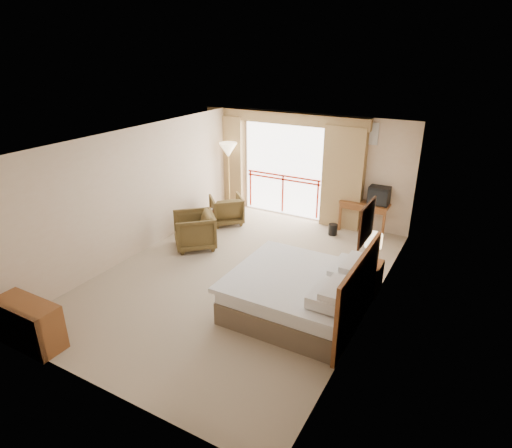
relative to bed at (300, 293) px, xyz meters
The scene contains 29 objects.
floor 1.66m from the bed, 158.15° to the left, with size 7.00×7.00×0.00m, color gray.
ceiling 2.83m from the bed, 158.15° to the left, with size 7.00×7.00×0.00m, color white.
wall_back 4.47m from the bed, 110.05° to the left, with size 5.00×5.00×0.00m, color beige.
wall_front 3.41m from the bed, 117.29° to the right, with size 5.00×5.00×0.00m, color beige.
wall_left 4.16m from the bed, behind, with size 7.00×7.00×0.00m, color beige.
wall_right 1.52m from the bed, 30.87° to the left, with size 7.00×7.00×0.00m, color beige.
balcony_door 4.75m from the bed, 119.37° to the left, with size 2.40×2.40×0.00m, color white.
balcony_railing 4.68m from the bed, 119.49° to the left, with size 2.09×0.03×1.02m.
curtain_left 5.65m from the bed, 134.97° to the left, with size 1.00×0.26×2.50m, color olive.
curtain_right 4.10m from the bed, 99.29° to the left, with size 1.00×0.26×2.50m, color olive.
valance 5.08m from the bed, 119.98° to the left, with size 4.40×0.22×0.28m, color olive.
hvac_vent 4.53m from the bed, 92.76° to the left, with size 0.50×0.04×0.50m, color silver.
bed is the anchor object (origin of this frame).
headboard 1.00m from the bed, ahead, with size 0.06×2.10×1.30m, color brown.
framed_art 1.77m from the bed, ahead, with size 0.04×0.72×0.60m.
nightstand 1.48m from the bed, 55.87° to the left, with size 0.41×0.49×0.59m, color brown.
table_lamp 1.64m from the bed, 56.93° to the left, with size 0.30×0.30×0.53m.
phone 1.35m from the bed, 54.01° to the left, with size 0.20×0.15×0.09m, color black.
desk 4.00m from the bed, 90.61° to the left, with size 1.15×0.55×0.75m.
tv 3.99m from the bed, 86.26° to the left, with size 0.47×0.38×0.43m.
coffee_maker 4.00m from the bed, 95.69° to the left, with size 0.13×0.13×0.28m, color black.
cup 3.92m from the bed, 93.57° to the left, with size 0.07×0.07×0.09m, color white.
wastebasket 3.43m from the bed, 100.32° to the left, with size 0.21×0.21×0.27m, color black.
armchair_far 4.27m from the bed, 139.63° to the left, with size 0.76×0.79×0.72m, color #45351A.
armchair_near 3.34m from the bed, 158.68° to the left, with size 0.86×0.88×0.80m, color #45351A.
side_table 4.09m from the bed, 148.14° to the left, with size 0.44×0.44×0.48m.
book 4.09m from the bed, 148.14° to the left, with size 0.18×0.24×0.02m, color white.
floor_lamp 5.28m from the bed, 135.76° to the left, with size 0.47×0.47×1.86m.
dresser 4.23m from the bed, 139.24° to the right, with size 1.09×0.46×0.73m.
Camera 1 is at (3.84, -6.34, 4.20)m, focal length 30.00 mm.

